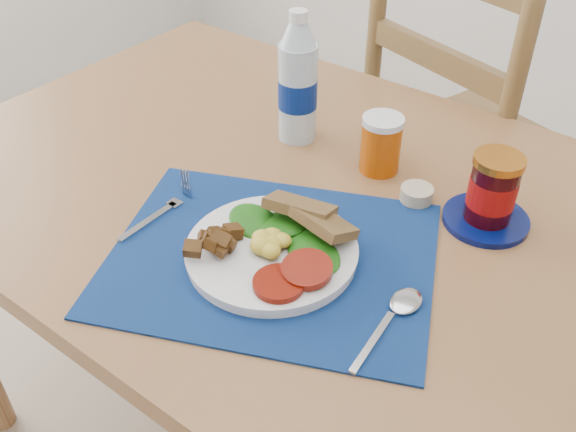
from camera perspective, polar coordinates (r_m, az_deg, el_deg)
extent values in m
cube|color=brown|center=(1.09, 2.05, 1.10)|extent=(1.40, 0.90, 0.04)
cylinder|color=brown|center=(1.89, -7.27, 4.65)|extent=(0.06, 0.06, 0.71)
cube|color=#52391D|center=(1.76, 16.35, 5.41)|extent=(0.58, 0.57, 0.04)
cylinder|color=#52391D|center=(1.95, 23.22, -1.98)|extent=(0.04, 0.04, 0.46)
cylinder|color=#52391D|center=(2.13, 14.60, 3.74)|extent=(0.04, 0.04, 0.46)
cylinder|color=#52391D|center=(1.69, 15.60, -6.88)|extent=(0.04, 0.04, 0.46)
cylinder|color=#52391D|center=(1.89, 6.62, 0.10)|extent=(0.04, 0.04, 0.46)
cube|color=black|center=(0.95, -1.46, -3.67)|extent=(0.58, 0.53, 0.00)
cylinder|color=silver|center=(0.94, -1.47, -3.21)|extent=(0.25, 0.25, 0.02)
ellipsoid|color=gold|center=(0.92, -1.44, -2.42)|extent=(0.06, 0.05, 0.03)
cylinder|color=maroon|center=(0.88, 0.46, -5.57)|extent=(0.07, 0.07, 0.01)
ellipsoid|color=#0F3B07|center=(0.95, 0.28, -1.64)|extent=(0.13, 0.08, 0.01)
cube|color=olive|center=(0.96, 2.00, 0.20)|extent=(0.11, 0.07, 0.04)
cube|color=#B2B5BA|center=(1.03, -12.36, -0.47)|extent=(0.01, 0.12, 0.00)
cube|color=#B2B5BA|center=(1.07, -9.31, 1.62)|extent=(0.02, 0.06, 0.00)
cube|color=#B2B5BA|center=(0.84, 7.54, -11.01)|extent=(0.02, 0.12, 0.00)
ellipsoid|color=#B2B5BA|center=(0.89, 10.42, -7.55)|extent=(0.04, 0.06, 0.00)
cylinder|color=#ADBFCC|center=(1.19, 0.85, 10.87)|extent=(0.07, 0.07, 0.18)
cylinder|color=navy|center=(1.19, 0.85, 10.87)|extent=(0.07, 0.07, 0.05)
cone|color=#ADBFCC|center=(1.14, 0.91, 15.94)|extent=(0.06, 0.06, 0.04)
cylinder|color=white|center=(1.13, 0.92, 17.41)|extent=(0.03, 0.03, 0.02)
cylinder|color=#AD4204|center=(1.12, 8.25, 6.22)|extent=(0.07, 0.07, 0.10)
cylinder|color=tan|center=(1.07, 11.35, 1.85)|extent=(0.05, 0.05, 0.03)
cylinder|color=#040E49|center=(1.06, 17.15, -0.29)|extent=(0.14, 0.14, 0.01)
cylinder|color=black|center=(1.03, 17.70, 2.10)|extent=(0.07, 0.07, 0.10)
cylinder|color=maroon|center=(1.03, 17.70, 2.12)|extent=(0.07, 0.07, 0.05)
cylinder|color=#A55F1B|center=(1.00, 18.30, 4.68)|extent=(0.08, 0.08, 0.01)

